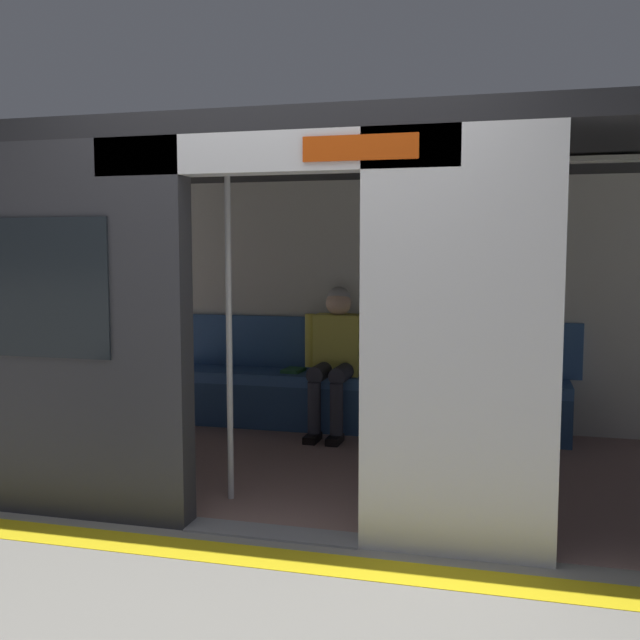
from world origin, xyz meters
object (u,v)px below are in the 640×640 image
at_px(grab_pole_far, 371,331).
at_px(bench_seat, 358,389).
at_px(grab_pole_door, 229,329).
at_px(train_car, 319,255).
at_px(handbag, 385,365).
at_px(book, 293,370).
at_px(person_seated, 336,350).

bearing_deg(grab_pole_far, bench_seat, -76.00).
relative_size(grab_pole_door, grab_pole_far, 1.00).
relative_size(bench_seat, grab_pole_door, 1.62).
xyz_separation_m(train_car, grab_pole_far, (-0.47, 0.63, -0.43)).
distance_m(bench_seat, handbag, 0.30).
relative_size(train_car, book, 29.09).
bearing_deg(bench_seat, grab_pole_far, 104.00).
bearing_deg(bench_seat, person_seated, 16.81).
relative_size(handbag, grab_pole_far, 0.13).
xyz_separation_m(handbag, grab_pole_door, (0.62, 1.86, 0.48)).
relative_size(bench_seat, handbag, 12.82).
xyz_separation_m(grab_pole_door, grab_pole_far, (-0.83, -0.13, 0.00)).
distance_m(book, grab_pole_far, 2.05).
bearing_deg(book, handbag, -173.66).
height_order(person_seated, grab_pole_far, grab_pole_far).
bearing_deg(grab_pole_far, book, -60.28).
relative_size(bench_seat, person_seated, 2.80).
relative_size(train_car, grab_pole_door, 3.12).
distance_m(bench_seat, book, 0.58).
bearing_deg(bench_seat, handbag, -158.86).
distance_m(train_car, grab_pole_far, 0.89).
distance_m(person_seated, grab_pole_far, 1.74).
bearing_deg(handbag, bench_seat, 21.14).
bearing_deg(grab_pole_far, handbag, -83.40).
distance_m(bench_seat, grab_pole_far, 1.83).
relative_size(train_car, bench_seat, 1.92).
bearing_deg(person_seated, bench_seat, -163.19).
height_order(train_car, person_seated, train_car).
bearing_deg(grab_pole_door, person_seated, -97.90).
height_order(bench_seat, grab_pole_far, grab_pole_far).
distance_m(person_seated, grab_pole_door, 1.78).
relative_size(person_seated, grab_pole_door, 0.58).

